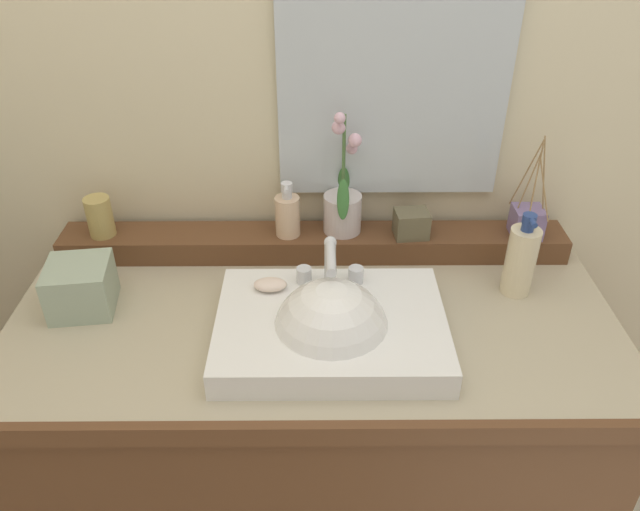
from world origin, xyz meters
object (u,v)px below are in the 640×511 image
lotion_bottle (521,260)px  tissue_box (81,287)px  reed_diffuser (527,221)px  soap_bar (270,285)px  potted_plant (343,203)px  trinket_box (411,224)px  sink_basin (331,332)px  soap_dispenser (288,214)px  tumbler_cup (100,217)px

lotion_bottle → tissue_box: bearing=-176.8°
reed_diffuser → lotion_bottle: bearing=-110.0°
soap_bar → potted_plant: potted_plant is taller
potted_plant → tissue_box: 0.61m
soap_bar → trinket_box: 0.39m
sink_basin → soap_bar: 0.17m
lotion_bottle → tissue_box: (-0.95, -0.05, -0.03)m
soap_dispenser → tumbler_cup: soap_dispenser is taller
soap_dispenser → lotion_bottle: (0.51, -0.15, -0.03)m
reed_diffuser → potted_plant: bearing=176.9°
soap_bar → tissue_box: size_ratio=0.54×
soap_dispenser → trinket_box: (0.29, -0.01, -0.02)m
sink_basin → lotion_bottle: bearing=22.4°
potted_plant → tumbler_cup: 0.57m
potted_plant → trinket_box: (0.16, -0.03, -0.04)m
trinket_box → lotion_bottle: (0.22, -0.14, -0.01)m
soap_bar → soap_dispenser: 0.23m
soap_bar → lotion_bottle: lotion_bottle is taller
tumbler_cup → tissue_box: 0.21m
sink_basin → lotion_bottle: (0.42, 0.17, 0.06)m
sink_basin → potted_plant: size_ratio=1.50×
sink_basin → tissue_box: size_ratio=3.51×
soap_bar → tumbler_cup: tumbler_cup is taller
soap_dispenser → soap_bar: bearing=-97.5°
sink_basin → reed_diffuser: reed_diffuser is taller
potted_plant → soap_dispenser: potted_plant is taller
tumbler_cup → trinket_box: (0.73, -0.01, -0.02)m
tumbler_cup → reed_diffuser: size_ratio=0.39×
soap_dispenser → lotion_bottle: bearing=-16.3°
reed_diffuser → tissue_box: 1.02m
soap_bar → tumbler_cup: size_ratio=0.72×
lotion_bottle → soap_dispenser: bearing=163.7°
potted_plant → lotion_bottle: bearing=-23.6°
sink_basin → lotion_bottle: 0.45m
soap_dispenser → reed_diffuser: size_ratio=0.54×
sink_basin → tumbler_cup: 0.63m
tumbler_cup → lotion_bottle: lotion_bottle is taller
soap_dispenser → tumbler_cup: (-0.44, 0.00, -0.01)m
reed_diffuser → sink_basin: bearing=-146.1°
sink_basin → trinket_box: size_ratio=5.84×
potted_plant → tumbler_cup: (-0.57, -0.02, -0.03)m
soap_dispenser → reed_diffuser: (0.57, -0.01, -0.02)m
potted_plant → soap_dispenser: 0.13m
potted_plant → lotion_bottle: (0.38, -0.17, -0.05)m
soap_dispenser → tissue_box: (-0.43, -0.20, -0.06)m
reed_diffuser → trinket_box: bearing=-179.6°
sink_basin → tissue_box: bearing=167.4°
sink_basin → trinket_box: (0.20, 0.31, 0.06)m
lotion_bottle → tissue_box: lotion_bottle is taller
reed_diffuser → tumbler_cup: bearing=179.6°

